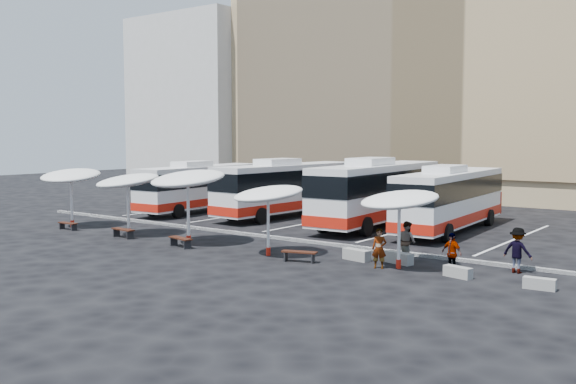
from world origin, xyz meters
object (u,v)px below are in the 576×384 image
Objects in this scene: sunshade_4 at (399,200)px; sunshade_2 at (188,179)px; passenger_1 at (407,241)px; bus_0 at (201,186)px; passenger_0 at (379,249)px; wood_bench_0 at (68,224)px; conc_bench_2 at (458,272)px; passenger_2 at (451,253)px; bus_2 at (378,191)px; sunshade_1 at (128,181)px; wood_bench_3 at (299,254)px; conc_bench_1 at (399,258)px; sunshade_0 at (71,176)px; passenger_3 at (518,250)px; conc_bench_0 at (356,255)px; wood_bench_1 at (123,231)px; sunshade_3 at (268,194)px; conc_bench_3 at (540,284)px; bus_1 at (288,187)px; wood_bench_2 at (180,240)px; bus_3 at (451,197)px.

sunshade_2 is at bearing -175.27° from sunshade_4.
bus_0 is at bearing 4.74° from passenger_1.
passenger_0 is (-0.63, -0.44, -1.95)m from sunshade_4.
wood_bench_0 is 22.45m from conc_bench_2.
passenger_1 is at bearing 171.95° from passenger_2.
bus_2 is 3.07× the size of sunshade_1.
wood_bench_3 is at bearing 65.46° from passenger_1.
sunshade_0 is at bearing -175.10° from conc_bench_1.
sunshade_0 reaches higher than passenger_3.
bus_0 is at bearing 131.83° from sunshade_2.
sunshade_0 is at bearing 179.46° from sunshade_2.
wood_bench_1 is at bearing -170.81° from conc_bench_0.
sunshade_2 is 5.06m from sunshade_3.
passenger_2 is at bearing 132.97° from conc_bench_2.
conc_bench_3 is 0.67× the size of passenger_0.
passenger_2 reaches higher than conc_bench_3.
sunshade_0 reaches higher than conc_bench_2.
conc_bench_0 is at bearing 20.48° from passenger_3.
bus_1 is 11.01× the size of conc_bench_2.
wood_bench_2 is at bearing 169.60° from passenger_0.
bus_0 is 23.86m from passenger_2.
bus_1 is at bearing 63.39° from wood_bench_0.
wood_bench_1 is at bearing -176.16° from conc_bench_3.
conc_bench_3 is at bearing 7.18° from passenger_2.
sunshade_0 is 23.38m from conc_bench_2.
conc_bench_2 reaches higher than conc_bench_3.
wood_bench_2 is 0.89× the size of passenger_3.
wood_bench_3 is at bearing -146.55° from passenger_2.
passenger_2 reaches higher than wood_bench_0.
wood_bench_3 is (11.50, -0.38, -2.56)m from sunshade_1.
wood_bench_0 is 17.76m from conc_bench_0.
bus_0 is 10.17m from sunshade_0.
wood_bench_0 is 4.79m from wood_bench_1.
passenger_3 reaches higher than passenger_2.
passenger_3 is (4.07, 2.02, -1.87)m from sunshade_4.
bus_0 is at bearing 155.21° from sunshade_4.
bus_3 is 7.31× the size of passenger_0.
bus_0 is 21.77m from passenger_0.
bus_2 is 8.16× the size of wood_bench_2.
wood_bench_2 is 13.24m from conc_bench_2.
conc_bench_0 is at bearing -30.71° from bus_0.
conc_bench_0 is (17.64, 2.11, -0.08)m from wood_bench_0.
bus_0 is 10.56× the size of conc_bench_3.
conc_bench_2 is at bearing -19.34° from conc_bench_1.
bus_3 is 10.28m from conc_bench_1.
conc_bench_0 is (8.37, 2.27, -0.12)m from wood_bench_2.
wood_bench_3 is 9.55m from conc_bench_3.
passenger_1 reaches higher than passenger_0.
wood_bench_1 is 0.97× the size of passenger_0.
passenger_2 is (21.90, 2.05, 0.47)m from wood_bench_0.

